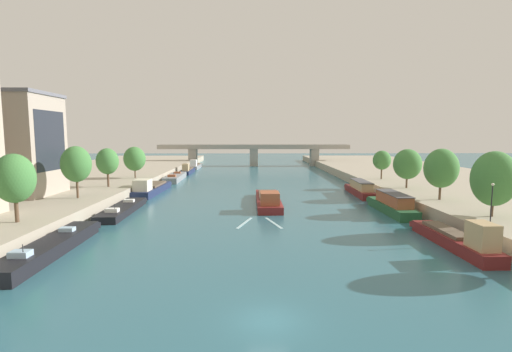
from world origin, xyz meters
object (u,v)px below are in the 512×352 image
(moored_boat_left_downstream, at_px, (51,247))
(tree_left_midway, at_px, (135,159))
(moored_boat_left_near, at_px, (195,166))
(moored_boat_right_midway, at_px, (392,204))
(tree_right_end_of_row, at_px, (441,168))
(moored_boat_left_end, at_px, (151,188))
(moored_boat_left_second, at_px, (175,177))
(tree_right_nearest, at_px, (494,179))
(moored_boat_left_gap_after, at_px, (123,209))
(tree_left_second, at_px, (14,178))
(tree_left_third, at_px, (107,161))
(barge_midriver, at_px, (268,199))
(tree_right_third, at_px, (407,164))
(moored_boat_right_upstream, at_px, (360,189))
(bridge_far, at_px, (254,152))
(moored_boat_right_gap_after, at_px, (457,238))
(moored_boat_left_midway, at_px, (188,170))
(tree_right_midway, at_px, (382,160))
(lamppost_right_bank, at_px, (492,202))
(tree_left_by_lamp, at_px, (76,164))

(moored_boat_left_downstream, relative_size, tree_left_midway, 2.60)
(moored_boat_left_near, bearing_deg, moored_boat_right_midway, -61.52)
(moored_boat_left_near, height_order, moored_boat_right_midway, moored_boat_left_near)
(moored_boat_right_midway, bearing_deg, tree_right_end_of_row, -6.41)
(moored_boat_left_end, distance_m, tree_left_midway, 10.87)
(moored_boat_left_second, relative_size, tree_right_nearest, 2.27)
(moored_boat_left_gap_after, relative_size, tree_left_second, 2.19)
(tree_left_third, bearing_deg, barge_midriver, -13.84)
(moored_boat_left_near, bearing_deg, tree_right_third, -53.08)
(barge_midriver, relative_size, moored_boat_left_gap_after, 1.16)
(moored_boat_right_upstream, distance_m, bridge_far, 67.09)
(moored_boat_left_near, bearing_deg, moored_boat_left_second, -90.42)
(bridge_far, bearing_deg, moored_boat_left_end, -107.68)
(moored_boat_left_second, bearing_deg, moored_boat_right_gap_after, -55.44)
(moored_boat_right_upstream, height_order, tree_left_second, tree_left_second)
(moored_boat_left_midway, distance_m, tree_left_midway, 29.56)
(moored_boat_left_gap_after, distance_m, tree_right_midway, 50.33)
(tree_left_midway, distance_m, tree_right_third, 52.57)
(moored_boat_right_gap_after, xyz_separation_m, lamppost_right_bank, (4.03, 1.36, 3.30))
(moored_boat_left_gap_after, height_order, tree_right_midway, tree_right_midway)
(moored_boat_right_gap_after, bearing_deg, tree_right_nearest, 38.13)
(moored_boat_left_gap_after, relative_size, bridge_far, 0.23)
(moored_boat_left_near, distance_m, moored_boat_right_midway, 79.39)
(lamppost_right_bank, bearing_deg, tree_right_midway, 86.10)
(tree_left_midway, xyz_separation_m, tree_right_end_of_row, (50.15, -26.74, 0.37))
(moored_boat_right_upstream, bearing_deg, moored_boat_right_gap_after, -90.13)
(tree_right_nearest, relative_size, tree_right_midway, 1.25)
(tree_left_midway, bearing_deg, tree_right_end_of_row, -28.06)
(moored_boat_left_downstream, xyz_separation_m, tree_left_second, (-5.61, 4.26, 5.85))
(moored_boat_right_gap_after, bearing_deg, moored_boat_left_end, 137.96)
(tree_right_end_of_row, bearing_deg, moored_boat_left_midway, 128.56)
(tree_left_second, height_order, bridge_far, tree_left_second)
(moored_boat_left_downstream, height_order, tree_left_by_lamp, tree_left_by_lamp)
(moored_boat_left_downstream, relative_size, bridge_far, 0.25)
(moored_boat_left_gap_after, bearing_deg, tree_left_midway, 103.22)
(moored_boat_left_near, xyz_separation_m, tree_right_midway, (44.50, -46.25, 4.89))
(moored_boat_right_upstream, relative_size, tree_right_third, 2.18)
(moored_boat_right_midway, height_order, moored_boat_right_upstream, moored_boat_right_midway)
(lamppost_right_bank, bearing_deg, moored_boat_left_near, 116.18)
(barge_midriver, height_order, tree_left_third, tree_left_third)
(moored_boat_left_end, height_order, moored_boat_right_upstream, moored_boat_left_end)
(tree_left_midway, bearing_deg, bridge_far, 65.04)
(moored_boat_right_upstream, bearing_deg, tree_left_third, -176.66)
(moored_boat_left_second, xyz_separation_m, bridge_far, (19.29, 41.31, 4.13))
(barge_midriver, xyz_separation_m, tree_right_nearest, (23.75, -17.68, 5.32))
(moored_boat_right_gap_after, height_order, tree_right_midway, tree_right_midway)
(moored_boat_right_midway, height_order, lamppost_right_bank, lamppost_right_bank)
(tree_right_midway, bearing_deg, tree_left_third, -168.30)
(moored_boat_left_downstream, relative_size, tree_left_by_lamp, 2.29)
(tree_left_midway, height_order, bridge_far, tree_left_midway)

